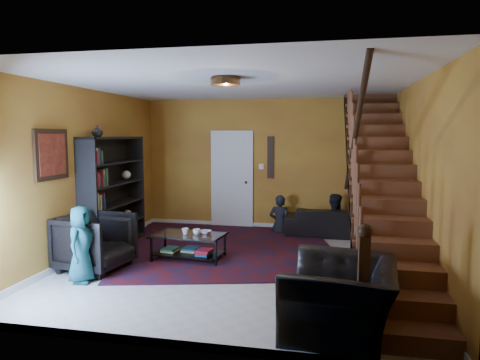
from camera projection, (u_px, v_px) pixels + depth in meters
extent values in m
plane|color=beige|center=(238.00, 264.00, 6.73)|extent=(5.50, 5.50, 0.00)
plane|color=gold|center=(264.00, 164.00, 9.27)|extent=(5.20, 0.00, 5.20)
plane|color=gold|center=(177.00, 204.00, 3.91)|extent=(5.20, 0.00, 5.20)
plane|color=gold|center=(85.00, 173.00, 7.10)|extent=(0.00, 5.50, 5.50)
plane|color=gold|center=(417.00, 180.00, 6.07)|extent=(0.00, 5.50, 5.50)
plane|color=white|center=(238.00, 84.00, 6.44)|extent=(5.50, 5.50, 0.00)
cube|color=silver|center=(263.00, 225.00, 9.40)|extent=(5.20, 0.02, 0.10)
cube|color=silver|center=(89.00, 252.00, 7.24)|extent=(0.02, 5.50, 0.10)
cube|color=gold|center=(382.00, 184.00, 6.17)|extent=(0.95, 4.92, 2.83)
cube|color=black|center=(349.00, 178.00, 6.25)|extent=(0.04, 5.02, 3.02)
cylinder|color=black|center=(352.00, 147.00, 6.20)|extent=(0.07, 4.20, 2.44)
cube|color=black|center=(363.00, 294.00, 4.00)|extent=(0.10, 0.10, 1.10)
cube|color=black|center=(114.00, 192.00, 7.69)|extent=(0.35, 1.80, 2.00)
cube|color=black|center=(115.00, 225.00, 7.75)|extent=(0.35, 1.72, 0.03)
cube|color=black|center=(114.00, 184.00, 7.67)|extent=(0.35, 1.72, 0.03)
cube|color=silver|center=(232.00, 181.00, 9.42)|extent=(0.82, 0.05, 2.05)
cube|color=maroon|center=(52.00, 154.00, 6.18)|extent=(0.04, 0.74, 0.74)
cube|color=black|center=(271.00, 157.00, 9.20)|extent=(0.14, 0.03, 0.90)
cylinder|color=#3F2814|center=(226.00, 81.00, 5.67)|extent=(0.40, 0.40, 0.10)
cube|color=#420B0C|center=(230.00, 245.00, 7.91)|extent=(4.54, 4.92, 0.02)
imported|color=black|center=(334.00, 222.00, 8.65)|extent=(1.95, 0.79, 0.57)
imported|color=black|center=(95.00, 242.00, 6.43)|extent=(1.07, 1.05, 0.86)
imported|color=black|center=(340.00, 301.00, 4.25)|extent=(1.19, 1.32, 0.78)
imported|color=black|center=(280.00, 224.00, 8.93)|extent=(0.49, 0.35, 1.25)
imported|color=black|center=(333.00, 225.00, 8.71)|extent=(0.66, 0.53, 1.30)
imported|color=#195461|center=(81.00, 244.00, 5.88)|extent=(0.36, 0.54, 1.07)
cube|color=black|center=(151.00, 250.00, 6.79)|extent=(0.03, 0.03, 0.42)
cube|color=black|center=(216.00, 254.00, 6.58)|extent=(0.03, 0.03, 0.42)
cube|color=black|center=(165.00, 241.00, 7.36)|extent=(0.03, 0.03, 0.42)
cube|color=black|center=(225.00, 244.00, 7.15)|extent=(0.03, 0.03, 0.42)
cube|color=black|center=(189.00, 253.00, 6.98)|extent=(1.12, 0.71, 0.02)
cube|color=silver|center=(189.00, 234.00, 6.95)|extent=(1.19, 0.78, 0.02)
imported|color=#999999|center=(197.00, 232.00, 6.91)|extent=(0.14, 0.14, 0.09)
imported|color=#999999|center=(185.00, 231.00, 6.92)|extent=(0.11, 0.11, 0.10)
imported|color=#999999|center=(205.00, 232.00, 6.98)|extent=(0.23, 0.23, 0.05)
imported|color=#999999|center=(97.00, 131.00, 7.09)|extent=(0.18, 0.18, 0.19)
cylinder|color=red|center=(100.00, 271.00, 6.10)|extent=(0.18, 0.18, 0.16)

